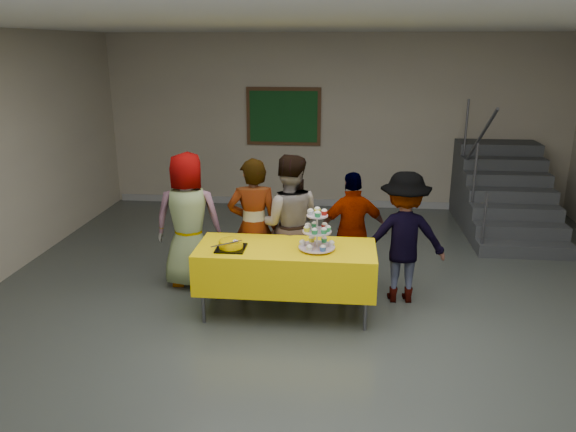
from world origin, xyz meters
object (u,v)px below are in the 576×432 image
Objects in this scene: bake_table at (286,266)px; schoolchild_b at (254,227)px; noticeboard at (284,117)px; staircase at (502,196)px; schoolchild_a at (188,220)px; schoolchild_e at (403,237)px; schoolchild_c at (288,224)px; schoolchild_d at (353,231)px; bear_cake at (231,244)px; cupcake_stand at (317,233)px.

schoolchild_b is (-0.43, 0.52, 0.25)m from bake_table.
noticeboard is (-0.06, 3.76, 0.80)m from schoolchild_b.
schoolchild_b is 0.67× the size of staircase.
schoolchild_e is at bearing 170.84° from schoolchild_a.
schoolchild_b reaches higher than schoolchild_e.
noticeboard is at bearing -85.91° from schoolchild_c.
bake_table is 1.33× the size of schoolchild_d.
bear_cake is (-0.56, -0.12, 0.27)m from bake_table.
schoolchild_c is 1.25× the size of noticeboard.
staircase is at bearing -125.15° from schoolchild_e.
bake_table is at bearing 18.53° from schoolchild_e.
schoolchild_c reaches higher than schoolchild_a.
schoolchild_b is 4.60m from staircase.
schoolchild_d is (0.75, 0.11, -0.11)m from schoolchild_c.
bear_cake reaches higher than bake_table.
schoolchild_e is (1.83, 0.62, -0.08)m from bear_cake.
schoolchild_b reaches higher than cupcake_stand.
schoolchild_a reaches higher than schoolchild_b.
schoolchild_a is at bearing -3.55° from schoolchild_c.
bake_table is 1.06m from schoolchild_d.
staircase reaches higher than bear_cake.
bear_cake is 4.46m from noticeboard.
staircase reaches higher than schoolchild_c.
schoolchild_e is at bearing 30.21° from cupcake_stand.
schoolchild_c is 0.76m from schoolchild_d.
schoolchild_e is at bearing -65.09° from noticeboard.
schoolchild_c is 3.73m from noticeboard.
schoolchild_d is at bearing -71.14° from noticeboard.
noticeboard is (-3.60, 0.84, 1.11)m from staircase.
staircase is (3.15, 2.78, -0.33)m from schoolchild_c.
schoolchild_a is 0.82m from schoolchild_b.
schoolchild_b is at bearing 77.94° from bear_cake.
schoolchild_d is (0.38, 0.82, -0.24)m from cupcake_stand.
bake_table is at bearing 172.02° from cupcake_stand.
schoolchild_d is at bearing 64.96° from cupcake_stand.
noticeboard is (-0.45, 3.62, 0.79)m from schoolchild_c.
noticeboard is (-0.82, 4.32, 0.65)m from cupcake_stand.
staircase is (4.34, 2.77, -0.33)m from schoolchild_a.
cupcake_stand is (0.32, -0.05, 0.39)m from bake_table.
cupcake_stand is at bearing 114.38° from schoolchild_c.
noticeboard is (0.07, 4.40, 0.77)m from bear_cake.
schoolchild_c reaches higher than schoolchild_b.
schoolchild_c is 1.09× the size of schoolchild_e.
schoolchild_c is 1.31m from schoolchild_e.
schoolchild_b is 0.41m from schoolchild_c.
staircase is (2.78, 3.49, -0.46)m from cupcake_stand.
schoolchild_e is 3.48m from staircase.
staircase reaches higher than schoolchild_d.
bake_table is at bearing -83.44° from noticeboard.
schoolchild_a is 5.16m from staircase.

